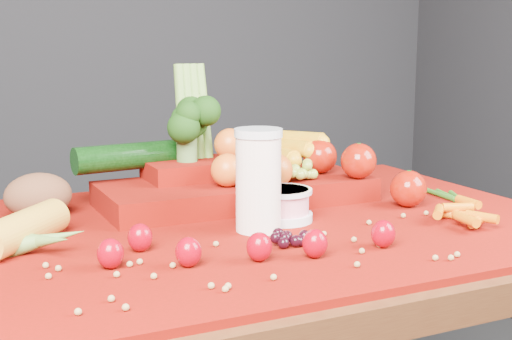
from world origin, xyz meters
name	(u,v)px	position (x,y,z in m)	size (l,w,h in m)	color
table	(261,280)	(0.00, 0.00, 0.66)	(1.10, 0.80, 0.75)	#35180C
red_cloth	(261,225)	(0.00, 0.00, 0.76)	(1.05, 0.75, 0.01)	#6B0603
milk_glass	(258,176)	(-0.03, -0.05, 0.85)	(0.08, 0.08, 0.17)	white
yogurt_bowl	(283,204)	(0.04, -0.01, 0.79)	(0.11, 0.11, 0.06)	silver
strawberry_scatter	(235,242)	(-0.13, -0.17, 0.79)	(0.44, 0.18, 0.05)	maroon
dark_grape_cluster	(288,237)	(-0.02, -0.15, 0.78)	(0.06, 0.05, 0.03)	black
soybean_scatter	(320,249)	(0.00, -0.20, 0.77)	(0.84, 0.24, 0.01)	#A17E45
corn_ear	(33,238)	(-0.38, -0.01, 0.78)	(0.25, 0.26, 0.06)	gold
potato	(38,196)	(-0.34, 0.19, 0.80)	(0.12, 0.09, 0.08)	#51311E
baby_carrot_pile	(467,215)	(0.31, -0.16, 0.78)	(0.17, 0.17, 0.03)	#CB6107
green_bean_pile	(448,198)	(0.40, -0.01, 0.77)	(0.14, 0.12, 0.01)	#275A14
produce_mound	(240,172)	(0.03, 0.16, 0.82)	(0.61, 0.36, 0.27)	#6B0603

